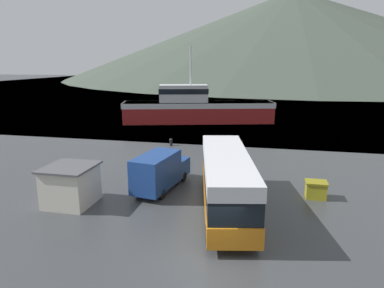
# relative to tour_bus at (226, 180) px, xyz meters

# --- Properties ---
(ground_plane) EXTENTS (400.00, 400.00, 0.00)m
(ground_plane) POSITION_rel_tour_bus_xyz_m (0.14, -5.74, -1.92)
(ground_plane) COLOR #383A3D
(water_surface) EXTENTS (240.00, 240.00, 0.00)m
(water_surface) POSITION_rel_tour_bus_xyz_m (0.14, 135.82, -1.92)
(water_surface) COLOR slate
(water_surface) RESTS_ON ground
(hill_backdrop) EXTENTS (238.77, 238.77, 45.55)m
(hill_backdrop) POSITION_rel_tour_bus_xyz_m (13.94, 182.15, 20.86)
(hill_backdrop) COLOR #3D473D
(hill_backdrop) RESTS_ON ground
(tour_bus) EXTENTS (4.56, 10.82, 3.42)m
(tour_bus) POSITION_rel_tour_bus_xyz_m (0.00, 0.00, 0.00)
(tour_bus) COLOR #B26614
(tour_bus) RESTS_ON ground
(delivery_van) EXTENTS (2.79, 6.03, 2.60)m
(delivery_van) POSITION_rel_tour_bus_xyz_m (-4.80, 2.47, -0.55)
(delivery_van) COLOR navy
(delivery_van) RESTS_ON ground
(fishing_boat) EXTENTS (21.91, 9.49, 10.78)m
(fishing_boat) POSITION_rel_tour_bus_xyz_m (-7.82, 29.49, 0.21)
(fishing_boat) COLOR maroon
(fishing_boat) RESTS_ON water_surface
(storage_bin) EXTENTS (1.36, 1.11, 1.12)m
(storage_bin) POSITION_rel_tour_bus_xyz_m (5.47, 3.10, -1.34)
(storage_bin) COLOR olive
(storage_bin) RESTS_ON ground
(dock_kiosk) EXTENTS (2.90, 3.05, 2.45)m
(dock_kiosk) POSITION_rel_tour_bus_xyz_m (-9.41, -1.08, -0.68)
(dock_kiosk) COLOR beige
(dock_kiosk) RESTS_ON ground
(small_boat) EXTENTS (7.58, 5.75, 0.71)m
(small_boat) POSITION_rel_tour_bus_xyz_m (-10.63, 41.19, -1.56)
(small_boat) COLOR black
(small_boat) RESTS_ON water_surface
(mooring_bollard) EXTENTS (0.36, 0.36, 0.78)m
(mooring_bollard) POSITION_rel_tour_bus_xyz_m (-7.52, 14.92, -1.50)
(mooring_bollard) COLOR black
(mooring_bollard) RESTS_ON ground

